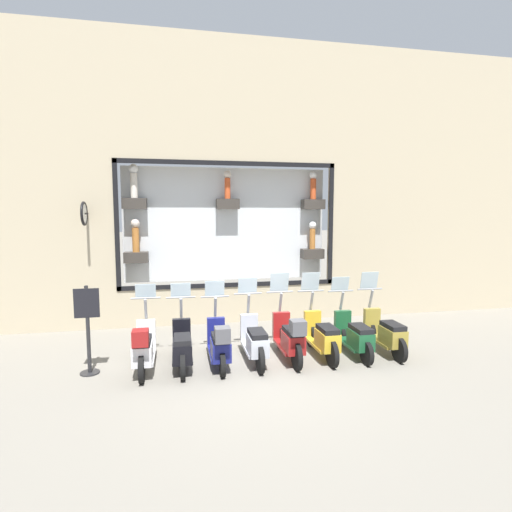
# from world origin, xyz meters

# --- Properties ---
(ground_plane) EXTENTS (120.00, 120.00, 0.00)m
(ground_plane) POSITION_xyz_m (0.00, 0.00, 0.00)
(ground_plane) COLOR gray
(building_facade) EXTENTS (1.22, 36.00, 7.63)m
(building_facade) POSITION_xyz_m (3.60, 0.00, 3.89)
(building_facade) COLOR tan
(building_facade) RESTS_ON ground_plane
(scooter_olive_0) EXTENTS (1.80, 0.61, 1.67)m
(scooter_olive_0) POSITION_xyz_m (0.35, -2.99, 0.44)
(scooter_olive_0) COLOR black
(scooter_olive_0) RESTS_ON ground_plane
(scooter_green_1) EXTENTS (1.80, 0.61, 1.57)m
(scooter_green_1) POSITION_xyz_m (0.35, -2.27, 0.42)
(scooter_green_1) COLOR black
(scooter_green_1) RESTS_ON ground_plane
(scooter_yellow_2) EXTENTS (1.81, 0.60, 1.69)m
(scooter_yellow_2) POSITION_xyz_m (0.36, -1.55, 0.45)
(scooter_yellow_2) COLOR black
(scooter_yellow_2) RESTS_ON ground_plane
(scooter_red_3) EXTENTS (1.81, 0.60, 1.71)m
(scooter_red_3) POSITION_xyz_m (0.30, -0.83, 0.49)
(scooter_red_3) COLOR black
(scooter_red_3) RESTS_ON ground_plane
(scooter_silver_4) EXTENTS (1.81, 0.61, 1.62)m
(scooter_silver_4) POSITION_xyz_m (0.35, -0.10, 0.44)
(scooter_silver_4) COLOR black
(scooter_silver_4) RESTS_ON ground_plane
(scooter_navy_5) EXTENTS (1.79, 0.60, 1.58)m
(scooter_navy_5) POSITION_xyz_m (0.28, 0.62, 0.46)
(scooter_navy_5) COLOR black
(scooter_navy_5) RESTS_ON ground_plane
(scooter_black_6) EXTENTS (1.80, 0.60, 1.55)m
(scooter_black_6) POSITION_xyz_m (0.35, 1.34, 0.42)
(scooter_black_6) COLOR black
(scooter_black_6) RESTS_ON ground_plane
(scooter_white_7) EXTENTS (1.80, 0.61, 1.55)m
(scooter_white_7) POSITION_xyz_m (0.29, 2.06, 0.47)
(scooter_white_7) COLOR black
(scooter_white_7) RESTS_ON ground_plane
(shop_sign_post) EXTENTS (0.36, 0.45, 1.68)m
(shop_sign_post) POSITION_xyz_m (0.42, 3.07, 0.91)
(shop_sign_post) COLOR #232326
(shop_sign_post) RESTS_ON ground_plane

